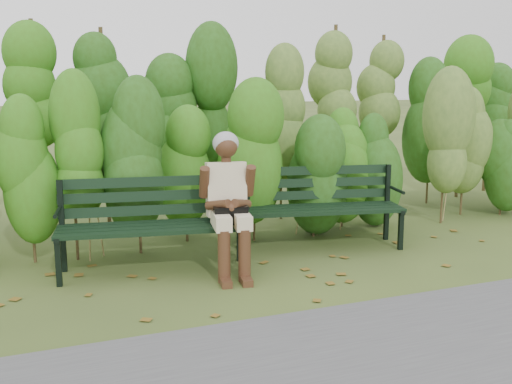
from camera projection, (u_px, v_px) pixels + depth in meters
name	position (u px, v px, depth m)	size (l,w,h in m)	color
ground	(269.00, 276.00, 5.69)	(80.00, 80.00, 0.00)	#384820
footpath	(407.00, 383.00, 3.68)	(60.00, 2.50, 0.01)	#474749
hedge_band	(210.00, 128.00, 7.16)	(11.04, 1.67, 2.42)	#47381E
leaf_litter	(305.00, 279.00, 5.60)	(5.47, 2.27, 0.01)	brown
bench_left	(153.00, 217.00, 5.78)	(1.88, 0.89, 0.90)	black
bench_right	(319.00, 200.00, 6.63)	(1.85, 0.93, 0.88)	black
seated_woman	(228.00, 195.00, 5.70)	(0.57, 0.83, 1.35)	beige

